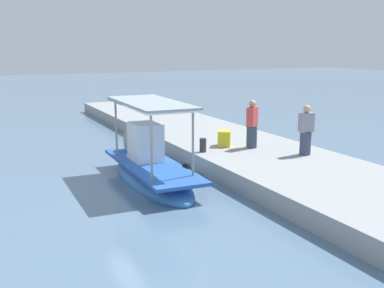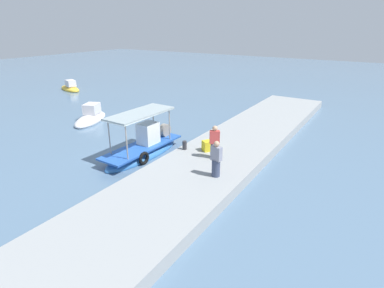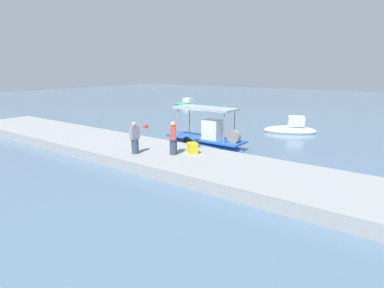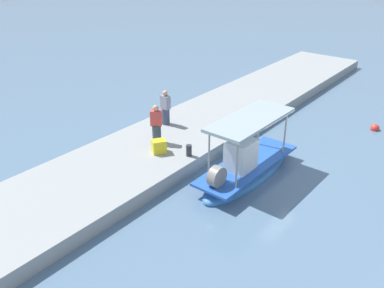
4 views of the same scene
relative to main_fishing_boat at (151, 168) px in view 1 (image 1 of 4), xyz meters
name	(u,v)px [view 1 (image 1 of 4)]	position (x,y,z in m)	size (l,w,h in m)	color
ground_plane	(153,191)	(-1.00, 0.32, -0.44)	(120.00, 120.00, 0.00)	slate
dock_quay	(277,166)	(-1.00, -4.16, -0.15)	(36.00, 4.62, 0.58)	#96999A
main_fishing_boat	(151,168)	(0.00, 0.00, 0.00)	(5.57, 1.81, 2.93)	#3675BC
fisherman_near_bollard	(252,126)	(0.69, -4.22, 0.93)	(0.54, 0.56, 1.75)	#344352
fisherman_by_crate	(306,132)	(-1.07, -5.26, 0.91)	(0.43, 0.52, 1.71)	#3A4460
mooring_bollard	(203,145)	(0.83, -2.28, 0.38)	(0.24, 0.24, 0.49)	#2D2D33
cargo_crate	(224,138)	(1.38, -3.45, 0.42)	(0.57, 0.45, 0.57)	yellow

